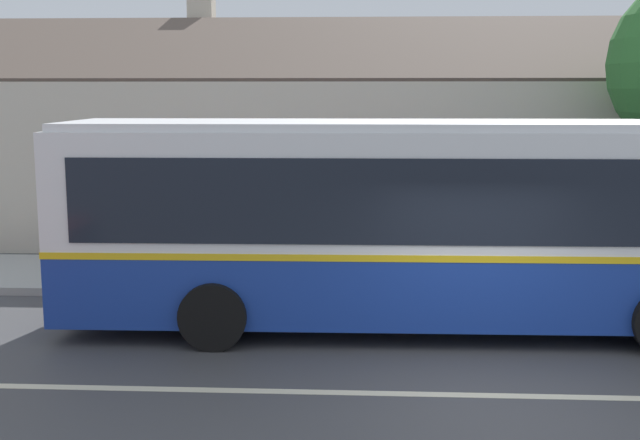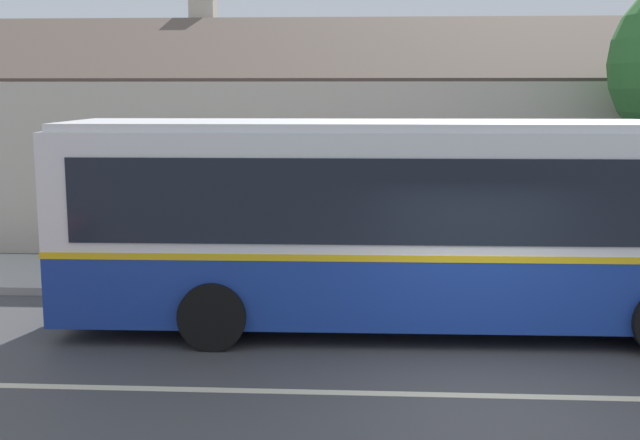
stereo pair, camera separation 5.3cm
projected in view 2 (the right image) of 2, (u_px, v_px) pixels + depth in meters
name	position (u px, v px, depth m)	size (l,w,h in m)	color
ground_plane	(489.00, 396.00, 9.96)	(300.00, 300.00, 0.00)	#424244
sidewalk_far	(443.00, 278.00, 15.86)	(60.00, 3.00, 0.15)	#9E9E99
lane_divider_stripe	(489.00, 396.00, 9.96)	(60.00, 0.16, 0.01)	beige
community_building	(474.00, 151.00, 22.12)	(28.49, 8.96, 6.75)	beige
transit_bus	(419.00, 219.00, 12.58)	(11.27, 2.89, 3.29)	navy
bench_by_building	(140.00, 250.00, 16.13)	(1.71, 0.51, 0.94)	brown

